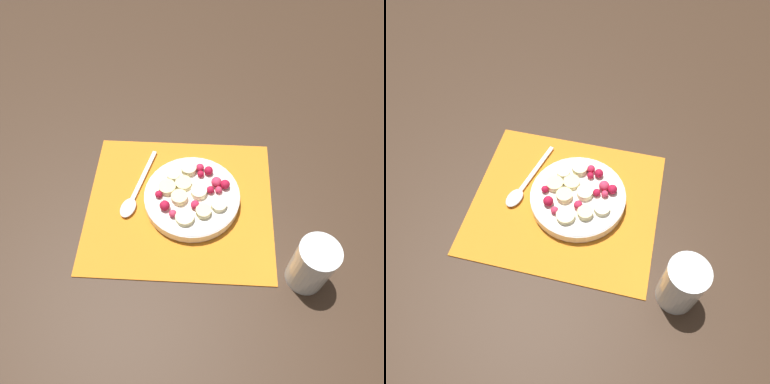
% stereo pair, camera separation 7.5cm
% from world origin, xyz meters
% --- Properties ---
extents(ground_plane, '(3.00, 3.00, 0.00)m').
position_xyz_m(ground_plane, '(0.00, 0.00, 0.00)').
color(ground_plane, '#382619').
extents(placemat, '(0.38, 0.33, 0.01)m').
position_xyz_m(placemat, '(0.00, 0.00, 0.00)').
color(placemat, orange).
rests_on(placemat, ground_plane).
extents(fruit_bowl, '(0.20, 0.20, 0.05)m').
position_xyz_m(fruit_bowl, '(-0.02, -0.01, 0.02)').
color(fruit_bowl, white).
rests_on(fruit_bowl, placemat).
extents(spoon, '(0.06, 0.18, 0.01)m').
position_xyz_m(spoon, '(0.10, -0.01, 0.01)').
color(spoon, silver).
rests_on(spoon, placemat).
extents(drinking_glass, '(0.07, 0.07, 0.11)m').
position_xyz_m(drinking_glass, '(-0.24, 0.14, 0.06)').
color(drinking_glass, white).
rests_on(drinking_glass, ground_plane).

